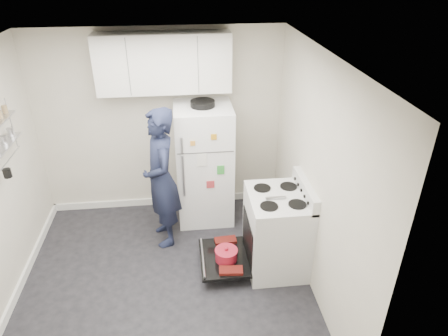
{
  "coord_description": "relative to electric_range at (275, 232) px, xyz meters",
  "views": [
    {
      "loc": [
        0.27,
        -3.37,
        3.29
      ],
      "look_at": [
        0.74,
        0.67,
        1.05
      ],
      "focal_mm": 32.0,
      "sensor_mm": 36.0,
      "label": 1
    }
  ],
  "objects": [
    {
      "name": "room",
      "position": [
        -1.29,
        -0.12,
        0.74
      ],
      "size": [
        3.21,
        3.21,
        2.51
      ],
      "color": "black",
      "rests_on": "ground"
    },
    {
      "name": "electric_range",
      "position": [
        0.0,
        0.0,
        0.0
      ],
      "size": [
        0.66,
        0.76,
        1.1
      ],
      "color": "silver",
      "rests_on": "ground"
    },
    {
      "name": "open_oven_door",
      "position": [
        -0.58,
        -0.02,
        -0.29
      ],
      "size": [
        0.55,
        0.7,
        0.21
      ],
      "color": "black",
      "rests_on": "ground"
    },
    {
      "name": "refrigerator",
      "position": [
        -0.72,
        1.1,
        0.34
      ],
      "size": [
        0.72,
        0.74,
        1.67
      ],
      "color": "white",
      "rests_on": "ground"
    },
    {
      "name": "upper_cabinets",
      "position": [
        -1.16,
        1.28,
        1.63
      ],
      "size": [
        1.6,
        0.33,
        0.7
      ],
      "primitive_type": "cube",
      "color": "silver",
      "rests_on": "room"
    },
    {
      "name": "wall_shelf_rack",
      "position": [
        -2.78,
        0.34,
        1.21
      ],
      "size": [
        0.14,
        0.6,
        0.61
      ],
      "color": "#B2B2B7",
      "rests_on": "room"
    },
    {
      "name": "person",
      "position": [
        -1.27,
        0.63,
        0.42
      ],
      "size": [
        0.55,
        0.72,
        1.77
      ],
      "primitive_type": "imported",
      "rotation": [
        0.0,
        0.0,
        -1.36
      ],
      "color": "#181E37",
      "rests_on": "ground"
    }
  ]
}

